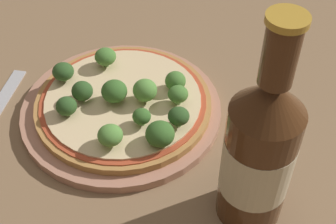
{
  "coord_description": "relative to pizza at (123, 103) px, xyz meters",
  "views": [
    {
      "loc": [
        0.1,
        -0.42,
        0.44
      ],
      "look_at": [
        0.05,
        -0.05,
        0.06
      ],
      "focal_mm": 50.0,
      "sensor_mm": 36.0,
      "label": 1
    }
  ],
  "objects": [
    {
      "name": "broccoli_floret_8",
      "position": [
        -0.04,
        0.06,
        0.02
      ],
      "size": [
        0.03,
        0.03,
        0.03
      ],
      "color": "#6B8E51",
      "rests_on": "pizza"
    },
    {
      "name": "broccoli_floret_6",
      "position": [
        -0.01,
        -0.0,
        0.02
      ],
      "size": [
        0.03,
        0.03,
        0.03
      ],
      "color": "#6B8E51",
      "rests_on": "pizza"
    },
    {
      "name": "broccoli_floret_11",
      "position": [
        0.06,
        -0.07,
        0.02
      ],
      "size": [
        0.03,
        0.03,
        0.03
      ],
      "color": "#6B8E51",
      "rests_on": "pizza"
    },
    {
      "name": "pizza",
      "position": [
        0.0,
        0.0,
        0.0
      ],
      "size": [
        0.23,
        0.23,
        0.01
      ],
      "color": "#B77F42",
      "rests_on": "plate"
    },
    {
      "name": "broccoli_floret_9",
      "position": [
        0.08,
        -0.04,
        0.02
      ],
      "size": [
        0.03,
        0.03,
        0.03
      ],
      "color": "#6B8E51",
      "rests_on": "pizza"
    },
    {
      "name": "broccoli_floret_10",
      "position": [
        -0.06,
        -0.03,
        0.02
      ],
      "size": [
        0.03,
        0.03,
        0.02
      ],
      "color": "#6B8E51",
      "rests_on": "pizza"
    },
    {
      "name": "plate",
      "position": [
        -0.0,
        0.0,
        -0.01
      ],
      "size": [
        0.26,
        0.26,
        0.01
      ],
      "color": "tan",
      "rests_on": "ground_plane"
    },
    {
      "name": "broccoli_floret_5",
      "position": [
        0.06,
        0.03,
        0.02
      ],
      "size": [
        0.03,
        0.03,
        0.03
      ],
      "color": "#6B8E51",
      "rests_on": "pizza"
    },
    {
      "name": "beer_bottle",
      "position": [
        0.16,
        -0.13,
        0.07
      ],
      "size": [
        0.07,
        0.07,
        0.25
      ],
      "color": "#472814",
      "rests_on": "ground_plane"
    },
    {
      "name": "broccoli_floret_0",
      "position": [
        -0.05,
        -0.01,
        0.02
      ],
      "size": [
        0.03,
        0.03,
        0.03
      ],
      "color": "#6B8E51",
      "rests_on": "pizza"
    },
    {
      "name": "broccoli_floret_4",
      "position": [
        0.03,
        0.0,
        0.02
      ],
      "size": [
        0.03,
        0.03,
        0.03
      ],
      "color": "#6B8E51",
      "rests_on": "pizza"
    },
    {
      "name": "broccoli_floret_3",
      "position": [
        -0.08,
        0.03,
        0.02
      ],
      "size": [
        0.03,
        0.03,
        0.03
      ],
      "color": "#6B8E51",
      "rests_on": "pizza"
    },
    {
      "name": "broccoli_floret_1",
      "position": [
        0.0,
        -0.08,
        0.02
      ],
      "size": [
        0.03,
        0.03,
        0.03
      ],
      "color": "#6B8E51",
      "rests_on": "pizza"
    },
    {
      "name": "broccoli_floret_2",
      "position": [
        0.07,
        -0.0,
        0.02
      ],
      "size": [
        0.03,
        0.03,
        0.03
      ],
      "color": "#6B8E51",
      "rests_on": "pizza"
    },
    {
      "name": "broccoli_floret_7",
      "position": [
        0.03,
        -0.04,
        0.02
      ],
      "size": [
        0.02,
        0.02,
        0.02
      ],
      "color": "#6B8E51",
      "rests_on": "pizza"
    },
    {
      "name": "ground_plane",
      "position": [
        0.01,
        0.0,
        -0.02
      ],
      "size": [
        3.0,
        3.0,
        0.0
      ],
      "primitive_type": "plane",
      "color": "#846647"
    }
  ]
}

